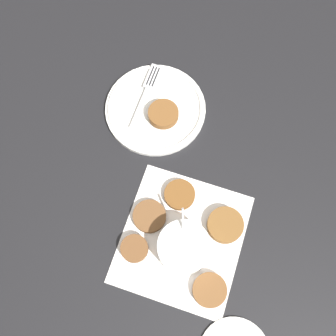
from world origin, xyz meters
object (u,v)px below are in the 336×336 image
object	(u,v)px
fritter_on_plate	(163,114)
fork	(148,89)
sauce_bowl	(183,248)
serving_plate	(155,108)

from	to	relation	value
fritter_on_plate	fork	distance (m)	0.08
sauce_bowl	fritter_on_plate	distance (m)	0.31
fritter_on_plate	sauce_bowl	bearing A→B (deg)	24.86
sauce_bowl	fritter_on_plate	world-z (taller)	sauce_bowl
serving_plate	fritter_on_plate	xyz separation A→B (m)	(0.02, 0.03, 0.02)
sauce_bowl	fritter_on_plate	xyz separation A→B (m)	(-0.28, -0.13, -0.00)
fritter_on_plate	serving_plate	bearing A→B (deg)	-125.04
sauce_bowl	fork	xyz separation A→B (m)	(-0.34, -0.19, -0.01)
fritter_on_plate	fork	xyz separation A→B (m)	(-0.06, -0.06, -0.01)
fritter_on_plate	fork	size ratio (longest dim) A/B	0.40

